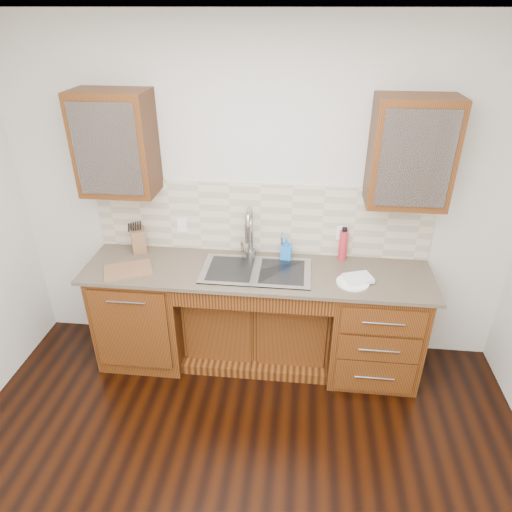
# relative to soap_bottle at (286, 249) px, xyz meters

# --- Properties ---
(wall_back) EXTENTS (4.00, 0.10, 2.70)m
(wall_back) POSITION_rel_soap_bottle_xyz_m (-0.22, 0.17, 0.35)
(wall_back) COLOR beige
(wall_back) RESTS_ON ground
(base_cabinet_left) EXTENTS (0.70, 0.62, 0.88)m
(base_cabinet_left) POSITION_rel_soap_bottle_xyz_m (-1.17, -0.19, -0.56)
(base_cabinet_left) COLOR #593014
(base_cabinet_left) RESTS_ON ground
(base_cabinet_center) EXTENTS (1.20, 0.44, 0.70)m
(base_cabinet_center) POSITION_rel_soap_bottle_xyz_m (-0.22, -0.10, -0.65)
(base_cabinet_center) COLOR #593014
(base_cabinet_center) RESTS_ON ground
(base_cabinet_right) EXTENTS (0.70, 0.62, 0.88)m
(base_cabinet_right) POSITION_rel_soap_bottle_xyz_m (0.73, -0.19, -0.56)
(base_cabinet_right) COLOR #593014
(base_cabinet_right) RESTS_ON ground
(countertop) EXTENTS (2.70, 0.65, 0.03)m
(countertop) POSITION_rel_soap_bottle_xyz_m (-0.22, -0.20, -0.11)
(countertop) COLOR #84705B
(countertop) RESTS_ON base_cabinet_left
(backsplash) EXTENTS (2.70, 0.02, 0.59)m
(backsplash) POSITION_rel_soap_bottle_xyz_m (-0.22, 0.11, 0.20)
(backsplash) COLOR beige
(backsplash) RESTS_ON wall_back
(sink) EXTENTS (0.84, 0.46, 0.19)m
(sink) POSITION_rel_soap_bottle_xyz_m (-0.22, -0.22, -0.18)
(sink) COLOR #9E9EA5
(sink) RESTS_ON countertop
(faucet) EXTENTS (0.04, 0.04, 0.40)m
(faucet) POSITION_rel_soap_bottle_xyz_m (-0.29, 0.01, 0.11)
(faucet) COLOR #999993
(faucet) RESTS_ON countertop
(filter_tap) EXTENTS (0.02, 0.02, 0.24)m
(filter_tap) POSITION_rel_soap_bottle_xyz_m (-0.04, 0.02, 0.03)
(filter_tap) COLOR #999993
(filter_tap) RESTS_ON countertop
(upper_cabinet_left) EXTENTS (0.55, 0.34, 0.75)m
(upper_cabinet_left) POSITION_rel_soap_bottle_xyz_m (-1.27, -0.05, 0.82)
(upper_cabinet_left) COLOR #593014
(upper_cabinet_left) RESTS_ON wall_back
(upper_cabinet_right) EXTENTS (0.55, 0.34, 0.75)m
(upper_cabinet_right) POSITION_rel_soap_bottle_xyz_m (0.83, -0.05, 0.82)
(upper_cabinet_right) COLOR #593014
(upper_cabinet_right) RESTS_ON wall_back
(outlet_left) EXTENTS (0.08, 0.01, 0.12)m
(outlet_left) POSITION_rel_soap_bottle_xyz_m (-0.87, 0.10, 0.12)
(outlet_left) COLOR white
(outlet_left) RESTS_ON backsplash
(outlet_right) EXTENTS (0.08, 0.01, 0.12)m
(outlet_right) POSITION_rel_soap_bottle_xyz_m (0.43, 0.10, 0.12)
(outlet_right) COLOR white
(outlet_right) RESTS_ON backsplash
(soap_bottle) EXTENTS (0.09, 0.09, 0.19)m
(soap_bottle) POSITION_rel_soap_bottle_xyz_m (0.00, 0.00, 0.00)
(soap_bottle) COLOR blue
(soap_bottle) RESTS_ON countertop
(water_bottle) EXTENTS (0.09, 0.09, 0.25)m
(water_bottle) POSITION_rel_soap_bottle_xyz_m (0.45, 0.06, 0.03)
(water_bottle) COLOR red
(water_bottle) RESTS_ON countertop
(plate) EXTENTS (0.25, 0.25, 0.01)m
(plate) POSITION_rel_soap_bottle_xyz_m (0.51, -0.31, -0.09)
(plate) COLOR white
(plate) RESTS_ON countertop
(dish_towel) EXTENTS (0.24, 0.20, 0.03)m
(dish_towel) POSITION_rel_soap_bottle_xyz_m (0.55, -0.29, -0.06)
(dish_towel) COLOR silver
(dish_towel) RESTS_ON plate
(knife_block) EXTENTS (0.17, 0.21, 0.20)m
(knife_block) POSITION_rel_soap_bottle_xyz_m (-1.23, 0.03, 0.01)
(knife_block) COLOR #A5784F
(knife_block) RESTS_ON countertop
(cutting_board) EXTENTS (0.43, 0.37, 0.02)m
(cutting_board) POSITION_rel_soap_bottle_xyz_m (-1.20, -0.32, -0.08)
(cutting_board) COLOR brown
(cutting_board) RESTS_ON countertop
(cup_left_a) EXTENTS (0.14, 0.14, 0.09)m
(cup_left_a) POSITION_rel_soap_bottle_xyz_m (-1.40, -0.05, 0.77)
(cup_left_a) COLOR white
(cup_left_a) RESTS_ON upper_cabinet_left
(cup_left_b) EXTENTS (0.14, 0.14, 0.10)m
(cup_left_b) POSITION_rel_soap_bottle_xyz_m (-1.12, -0.05, 0.77)
(cup_left_b) COLOR silver
(cup_left_b) RESTS_ON upper_cabinet_left
(cup_right_a) EXTENTS (0.14, 0.14, 0.10)m
(cup_right_a) POSITION_rel_soap_bottle_xyz_m (0.72, -0.05, 0.77)
(cup_right_a) COLOR white
(cup_right_a) RESTS_ON upper_cabinet_right
(cup_right_b) EXTENTS (0.13, 0.13, 0.10)m
(cup_right_b) POSITION_rel_soap_bottle_xyz_m (0.96, -0.05, 0.77)
(cup_right_b) COLOR silver
(cup_right_b) RESTS_ON upper_cabinet_right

